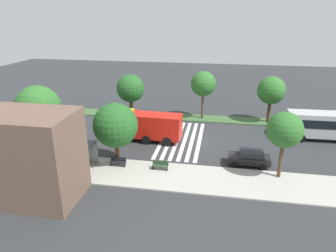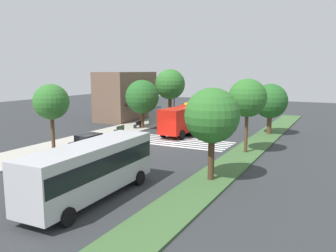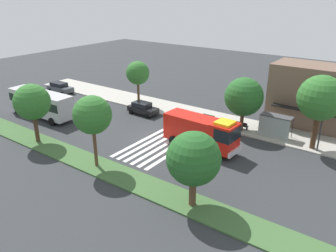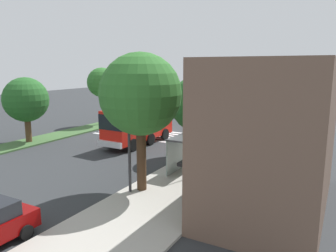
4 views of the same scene
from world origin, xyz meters
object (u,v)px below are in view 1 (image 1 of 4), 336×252
(transit_bus, at_px, (331,124))
(bench_west_of_shelter, at_px, (160,165))
(parked_car_mid, at_px, (249,158))
(sidewalk_tree_center, at_px, (38,108))
(median_tree_far_west, at_px, (271,91))
(bus_stop_shelter, at_px, (80,147))
(street_lamp, at_px, (37,121))
(median_tree_center, at_px, (130,89))
(fire_truck, at_px, (145,125))
(sidewalk_tree_west, at_px, (115,125))
(sidewalk_tree_far_west, at_px, (285,130))
(median_tree_west, at_px, (203,84))
(bench_near_shelter, at_px, (118,162))

(transit_bus, height_order, bench_west_of_shelter, transit_bus)
(parked_car_mid, bearing_deg, sidewalk_tree_center, 7.10)
(median_tree_far_west, bearing_deg, bus_stop_shelter, 38.73)
(street_lamp, xyz_separation_m, median_tree_center, (-5.50, -15.63, -0.00))
(fire_truck, xyz_separation_m, transit_bus, (-22.18, -4.04, 0.03))
(sidewalk_tree_west, height_order, median_tree_center, sidewalk_tree_west)
(bench_west_of_shelter, bearing_deg, transit_bus, -149.06)
(transit_bus, height_order, median_tree_far_west, median_tree_far_west)
(median_tree_far_west, height_order, median_tree_center, median_tree_far_west)
(sidewalk_tree_far_west, height_order, median_tree_far_west, median_tree_far_west)
(sidewalk_tree_center, height_order, median_tree_far_west, sidewalk_tree_center)
(street_lamp, height_order, median_tree_center, street_lamp)
(bus_stop_shelter, distance_m, median_tree_west, 20.32)
(sidewalk_tree_far_west, bearing_deg, sidewalk_tree_center, 0.00)
(bench_near_shelter, bearing_deg, bench_west_of_shelter, 180.00)
(parked_car_mid, xyz_separation_m, median_tree_far_west, (-3.50, -13.83, 3.82))
(sidewalk_tree_center, bearing_deg, transit_bus, -161.12)
(bench_west_of_shelter, distance_m, sidewalk_tree_center, 13.69)
(bench_west_of_shelter, height_order, median_tree_far_west, median_tree_far_west)
(transit_bus, distance_m, bus_stop_shelter, 29.53)
(sidewalk_tree_west, bearing_deg, median_tree_west, -115.16)
(parked_car_mid, xyz_separation_m, median_tree_center, (16.59, -13.83, 3.26))
(transit_bus, xyz_separation_m, median_tree_center, (26.71, -5.22, 2.08))
(bus_stop_shelter, distance_m, median_tree_center, 16.71)
(sidewalk_tree_center, bearing_deg, median_tree_far_west, -147.32)
(median_tree_far_west, xyz_separation_m, median_tree_center, (20.09, -0.00, -0.56))
(transit_bus, relative_size, bus_stop_shelter, 2.92)
(parked_car_mid, distance_m, median_tree_west, 15.64)
(sidewalk_tree_far_west, relative_size, sidewalk_tree_west, 1.00)
(bench_west_of_shelter, bearing_deg, median_tree_far_west, -126.57)
(bus_stop_shelter, relative_size, bench_west_of_shelter, 2.19)
(fire_truck, bearing_deg, bench_near_shelter, 83.91)
(fire_truck, relative_size, bus_stop_shelter, 2.38)
(bench_west_of_shelter, xyz_separation_m, median_tree_west, (-2.94, -16.55, 4.64))
(bus_stop_shelter, distance_m, sidewalk_tree_west, 4.51)
(sidewalk_tree_far_west, relative_size, median_tree_west, 0.93)
(transit_bus, relative_size, sidewalk_tree_west, 1.59)
(parked_car_mid, distance_m, bus_stop_shelter, 17.39)
(sidewalk_tree_center, height_order, median_tree_center, sidewalk_tree_center)
(sidewalk_tree_far_west, relative_size, median_tree_far_west, 0.99)
(street_lamp, bearing_deg, sidewalk_tree_center, 146.25)
(sidewalk_tree_west, height_order, sidewalk_tree_center, sidewalk_tree_center)
(median_tree_west, bearing_deg, transit_bus, 161.88)
(parked_car_mid, bearing_deg, street_lamp, 5.92)
(transit_bus, xyz_separation_m, sidewalk_tree_west, (23.49, 10.81, 2.27))
(bus_stop_shelter, xyz_separation_m, median_tree_far_west, (-20.64, -16.56, 2.78))
(parked_car_mid, relative_size, median_tree_center, 0.70)
(bench_near_shelter, bearing_deg, sidewalk_tree_west, -66.28)
(transit_bus, bearing_deg, parked_car_mid, -141.17)
(transit_bus, xyz_separation_m, median_tree_west, (15.96, -5.22, 3.19))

